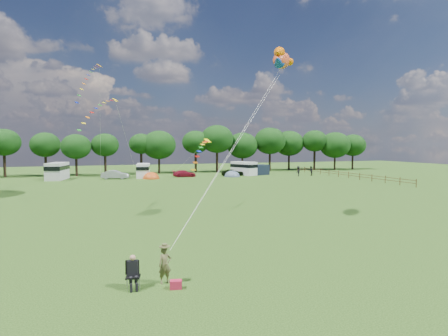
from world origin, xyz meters
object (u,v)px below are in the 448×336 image
object	(u,v)px
car_b	(115,175)
walker_b	(298,171)
kite_flyer	(165,265)
car_d	(233,173)
walker_a	(311,171)
tent_orange	(151,179)
campervan_c	(143,170)
campervan_b	(57,170)
camp_chair	(133,268)
fish_kite	(281,60)
tent_greyblue	(232,177)
car_c	(184,174)
campervan_d	(244,168)

from	to	relation	value
car_b	walker_b	distance (m)	33.69
car_b	kite_flyer	size ratio (longest dim) A/B	2.70
car_d	walker_a	bearing A→B (deg)	-120.96
kite_flyer	walker_a	size ratio (longest dim) A/B	0.88
car_d	tent_orange	world-z (taller)	car_d
campervan_c	walker_a	size ratio (longest dim) A/B	3.01
campervan_b	tent_orange	distance (m)	16.03
car_d	kite_flyer	distance (m)	56.18
campervan_c	camp_chair	size ratio (longest dim) A/B	3.81
car_b	tent_orange	size ratio (longest dim) A/B	1.33
car_d	fish_kite	xyz separation A→B (m)	(-10.85, -40.71, 12.14)
car_b	campervan_c	distance (m)	5.19
car_b	walker_a	bearing A→B (deg)	-83.94
kite_flyer	car_b	bearing A→B (deg)	79.45
camp_chair	walker_b	xyz separation A→B (m)	(34.79, 46.76, 0.10)
walker_b	kite_flyer	bearing A→B (deg)	17.19
campervan_c	fish_kite	xyz separation A→B (m)	(6.06, -42.15, 11.38)
tent_greyblue	camp_chair	world-z (taller)	camp_chair
car_b	walker_a	size ratio (longest dim) A/B	2.37
car_b	tent_orange	world-z (taller)	car_b
campervan_c	kite_flyer	world-z (taller)	campervan_c
tent_orange	fish_kite	distance (m)	41.65
tent_orange	fish_kite	size ratio (longest dim) A/B	0.90
kite_flyer	tent_orange	bearing A→B (deg)	72.58
car_c	car_d	distance (m)	9.52
campervan_c	tent_greyblue	world-z (taller)	campervan_c
campervan_d	camp_chair	world-z (taller)	campervan_d
campervan_c	walker_a	bearing A→B (deg)	-91.52
camp_chair	fish_kite	world-z (taller)	fish_kite
campervan_c	campervan_b	bearing A→B (deg)	96.15
campervan_c	tent_orange	size ratio (longest dim) A/B	1.68
campervan_d	tent_orange	xyz separation A→B (m)	(-18.44, -2.23, -1.40)
car_b	campervan_d	bearing A→B (deg)	-74.70
walker_a	fish_kite	bearing A→B (deg)	11.32
campervan_b	campervan_d	world-z (taller)	campervan_b
car_d	kite_flyer	size ratio (longest dim) A/B	2.81
campervan_b	walker_a	size ratio (longest dim) A/B	3.47
car_d	camp_chair	bearing A→B (deg)	142.85
car_d	tent_orange	size ratio (longest dim) A/B	1.38
fish_kite	walker_a	distance (m)	45.51
tent_greyblue	fish_kite	world-z (taller)	fish_kite
campervan_d	tent_greyblue	bearing A→B (deg)	105.39
car_d	campervan_d	xyz separation A→B (m)	(2.58, 0.86, 0.81)
car_b	car_d	world-z (taller)	car_b
campervan_b	campervan_d	xyz separation A→B (m)	(33.96, -1.45, -0.15)
walker_a	car_c	bearing A→B (deg)	-56.11
car_c	walker_a	size ratio (longest dim) A/B	2.26
tent_orange	kite_flyer	world-z (taller)	kite_flyer
car_c	tent_orange	bearing A→B (deg)	109.91
campervan_d	campervan_c	bearing A→B (deg)	65.19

